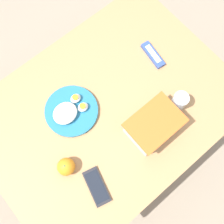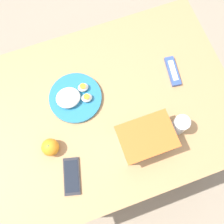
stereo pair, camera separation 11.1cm
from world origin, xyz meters
name	(u,v)px [view 1 (the left image)]	position (x,y,z in m)	size (l,w,h in m)	color
ground_plane	(109,139)	(0.00, 0.00, 0.00)	(10.00, 10.00, 0.00)	gray
table	(108,114)	(0.00, 0.00, 0.62)	(1.11, 0.82, 0.72)	#AD7F51
food_container	(153,126)	(-0.09, 0.19, 0.77)	(0.22, 0.16, 0.11)	white
orange_fruit	(66,167)	(0.29, 0.09, 0.76)	(0.07, 0.07, 0.07)	orange
rice_plate	(70,111)	(0.13, -0.09, 0.74)	(0.23, 0.23, 0.06)	teal
candy_bar	(153,55)	(-0.33, -0.06, 0.73)	(0.06, 0.15, 0.02)	#334C9E
cell_phone	(97,187)	(0.24, 0.23, 0.73)	(0.10, 0.16, 0.01)	#232328
drinking_glass	(179,102)	(-0.24, 0.18, 0.77)	(0.06, 0.06, 0.10)	silver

